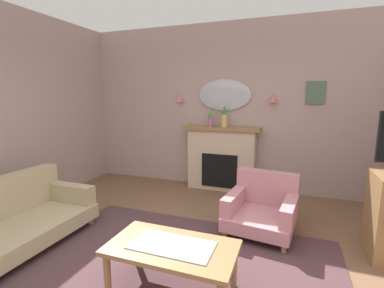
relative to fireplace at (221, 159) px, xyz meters
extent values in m
cube|color=#B29993|center=(0.16, 0.22, 0.92)|extent=(6.58, 0.10, 2.98)
cube|color=#4C3338|center=(0.16, -2.57, -0.56)|extent=(3.20, 2.40, 0.01)
cube|color=beige|center=(0.00, 0.01, -0.02)|extent=(1.20, 0.28, 1.10)
cube|color=black|center=(0.00, -0.09, -0.19)|extent=(0.64, 0.12, 0.60)
cube|color=olive|center=(0.00, -0.01, 0.56)|extent=(1.36, 0.36, 0.06)
cylinder|color=#9E6084|center=(-0.20, -0.03, 0.67)|extent=(0.09, 0.09, 0.16)
cone|color=#4C8447|center=(-0.20, -0.03, 0.83)|extent=(0.10, 0.10, 0.16)
cylinder|color=tan|center=(0.05, -0.03, 0.70)|extent=(0.11, 0.11, 0.21)
cone|color=#38753D|center=(0.05, -0.03, 0.88)|extent=(0.10, 0.10, 0.16)
ellipsoid|color=#B2BCC6|center=(0.00, 0.14, 1.14)|extent=(0.96, 0.06, 0.56)
cone|color=#D17066|center=(-0.85, 0.09, 1.09)|extent=(0.14, 0.14, 0.14)
cone|color=#D17066|center=(0.85, 0.09, 1.09)|extent=(0.14, 0.14, 0.14)
cube|color=#4C6B56|center=(1.50, 0.15, 1.18)|extent=(0.28, 0.03, 0.36)
cube|color=olive|center=(0.26, -2.77, -0.15)|extent=(1.10, 0.60, 0.04)
cube|color=#8C9E99|center=(0.26, -2.77, -0.13)|extent=(0.72, 0.36, 0.01)
cylinder|color=olive|center=(-0.23, -3.01, -0.37)|extent=(0.06, 0.06, 0.40)
cylinder|color=olive|center=(-0.23, -2.53, -0.37)|extent=(0.06, 0.06, 0.40)
cylinder|color=olive|center=(0.75, -2.53, -0.37)|extent=(0.06, 0.06, 0.40)
cube|color=tan|center=(-1.63, -2.74, -0.38)|extent=(0.85, 1.70, 0.18)
cube|color=tan|center=(-1.63, -1.96, -0.17)|extent=(0.76, 0.16, 0.24)
cylinder|color=olive|center=(-1.29, -1.97, -0.52)|extent=(0.07, 0.07, 0.10)
cylinder|color=olive|center=(-1.97, -1.97, -0.52)|extent=(0.07, 0.07, 0.10)
cube|color=#B77A84|center=(0.86, -1.42, -0.39)|extent=(0.89, 0.89, 0.16)
cube|color=#B77A84|center=(0.90, -1.09, -0.09)|extent=(0.81, 0.26, 0.45)
cube|color=#B77A84|center=(0.52, -1.38, -0.20)|extent=(0.23, 0.73, 0.22)
cube|color=#B77A84|center=(1.20, -1.47, -0.20)|extent=(0.23, 0.73, 0.22)
cylinder|color=olive|center=(0.48, -1.72, -0.52)|extent=(0.06, 0.06, 0.10)
cylinder|color=olive|center=(1.15, -1.80, -0.52)|extent=(0.06, 0.06, 0.10)
cylinder|color=olive|center=(0.57, -1.04, -0.52)|extent=(0.06, 0.06, 0.10)
cylinder|color=olive|center=(1.24, -1.13, -0.52)|extent=(0.06, 0.06, 0.10)
camera|label=1|loc=(1.14, -4.70, 1.12)|focal=25.43mm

